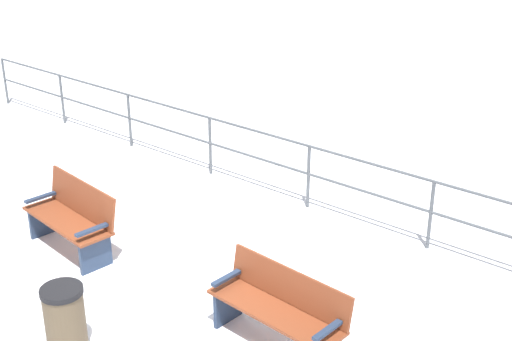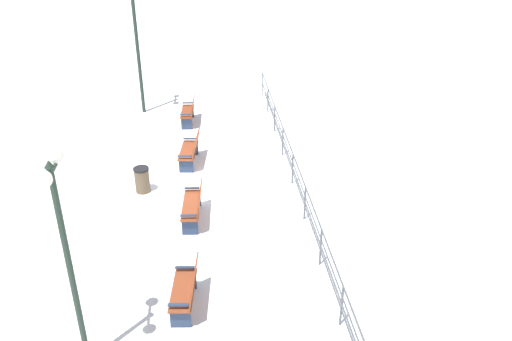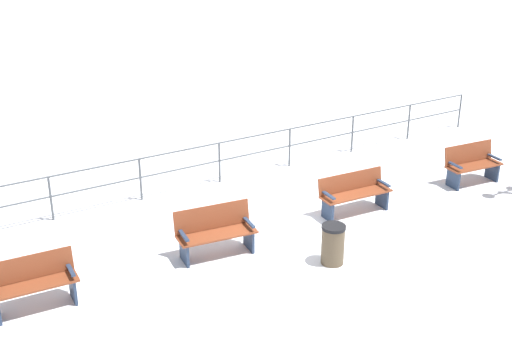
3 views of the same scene
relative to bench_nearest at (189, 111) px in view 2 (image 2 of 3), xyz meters
The scene contains 9 objects.
ground_plane 5.15m from the bench_nearest, 90.23° to the left, with size 80.00×80.00×0.00m, color white.
bench_nearest is the anchor object (origin of this frame).
bench_second 3.43m from the bench_nearest, 91.37° to the left, with size 0.74×1.57×0.94m.
bench_third 6.85m from the bench_nearest, 91.45° to the left, with size 0.61×1.65×0.86m.
bench_fourth 10.27m from the bench_nearest, 90.11° to the left, with size 0.66×1.44×0.94m.
lamppost_near 3.66m from the bench_nearest, 36.84° to the right, with size 0.29×1.16×4.92m.
lamppost_middle 12.02m from the bench_nearest, 80.96° to the left, with size 0.28×1.09×4.29m.
waterfront_railing 6.01m from the bench_nearest, 121.36° to the left, with size 0.05×16.06×1.01m.
trash_bin 5.32m from the bench_nearest, 75.40° to the left, with size 0.45×0.45×0.78m.
Camera 2 is at (-0.54, 14.00, 7.89)m, focal length 37.40 mm.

